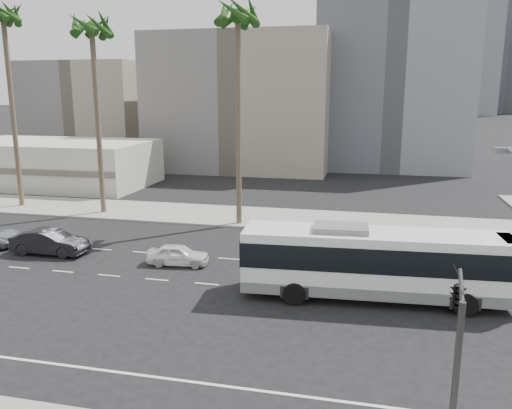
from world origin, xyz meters
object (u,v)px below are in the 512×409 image
(traffic_signal, at_px, (458,298))
(palm_far, at_px, (3,20))
(palm_near, at_px, (238,21))
(palm_mid, at_px, (92,33))
(city_bus, at_px, (374,261))
(car_a, at_px, (178,255))
(car_b, at_px, (50,242))

(traffic_signal, xyz_separation_m, palm_far, (-34.40, 25.04, 12.16))
(palm_near, bearing_deg, palm_mid, 175.14)
(traffic_signal, distance_m, palm_far, 44.25)
(city_bus, bearing_deg, palm_mid, 145.21)
(city_bus, bearing_deg, palm_far, 151.63)
(car_a, relative_size, traffic_signal, 0.72)
(palm_mid, bearing_deg, traffic_signal, -43.51)
(car_b, distance_m, palm_near, 20.68)
(palm_near, bearing_deg, palm_far, 175.14)
(car_b, bearing_deg, palm_mid, 11.70)
(city_bus, xyz_separation_m, car_b, (-20.78, 2.85, -1.20))
(city_bus, relative_size, car_a, 3.55)
(car_a, bearing_deg, car_b, 83.29)
(traffic_signal, relative_size, palm_far, 0.29)
(city_bus, bearing_deg, car_b, 168.73)
(car_a, distance_m, car_b, 9.03)
(palm_near, bearing_deg, car_a, -96.55)
(city_bus, distance_m, palm_mid, 30.21)
(car_a, relative_size, car_b, 0.76)
(car_a, relative_size, palm_far, 0.21)
(car_b, relative_size, palm_mid, 0.30)
(palm_far, bearing_deg, city_bus, -24.93)
(traffic_signal, bearing_deg, palm_far, 151.37)
(palm_mid, distance_m, palm_far, 8.95)
(palm_near, bearing_deg, city_bus, -51.03)
(car_a, height_order, palm_mid, palm_mid)
(palm_near, relative_size, palm_far, 0.94)
(car_a, bearing_deg, traffic_signal, -138.29)
(traffic_signal, height_order, palm_far, palm_far)
(car_b, height_order, palm_mid, palm_mid)
(car_a, bearing_deg, city_bus, -109.00)
(city_bus, relative_size, palm_near, 0.79)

